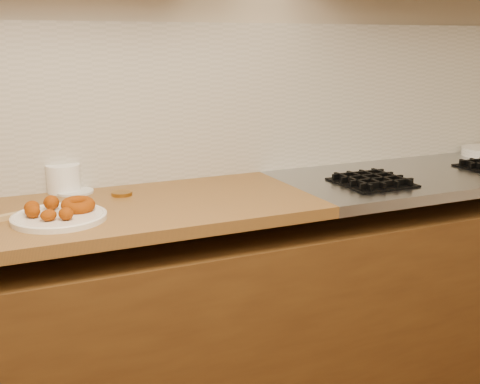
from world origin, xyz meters
The scene contains 12 objects.
wall_back centered at (0.00, 2.00, 1.35)m, with size 4.00×0.02×2.70m, color #BEB094.
base_cabinet centered at (0.00, 1.69, 0.39)m, with size 3.60×0.60×0.77m, color #593716.
stovetop centered at (1.15, 1.69, 0.88)m, with size 1.30×0.62×0.04m, color #9EA0A5.
backsplash centered at (0.00, 1.99, 1.20)m, with size 3.60×0.02×0.60m, color #B8B2A4.
burner_grates centered at (1.13, 1.61, 0.91)m, with size 0.91×0.26×0.03m.
donut_plate centered at (-0.37, 1.61, 0.91)m, with size 0.29×0.29×0.02m, color white.
ring_donut centered at (-0.30, 1.64, 0.93)m, with size 0.11×0.11×0.04m, color #8F3405.
fried_dough_chunks centered at (-0.40, 1.62, 0.94)m, with size 0.15×0.19×0.05m.
plastic_tub centered at (-0.30, 1.97, 0.95)m, with size 0.12×0.12×0.10m, color white.
tub_lid centered at (-0.27, 1.94, 0.90)m, with size 0.13×0.13×0.01m, color silver.
brass_jar_lid centered at (-0.12, 1.83, 0.91)m, with size 0.07×0.07×0.01m, color #A47026.
wooden_utensil centered at (-0.44, 1.71, 0.91)m, with size 0.21×0.03×0.02m, color tan.
Camera 1 is at (-0.59, -0.22, 1.44)m, focal length 45.00 mm.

